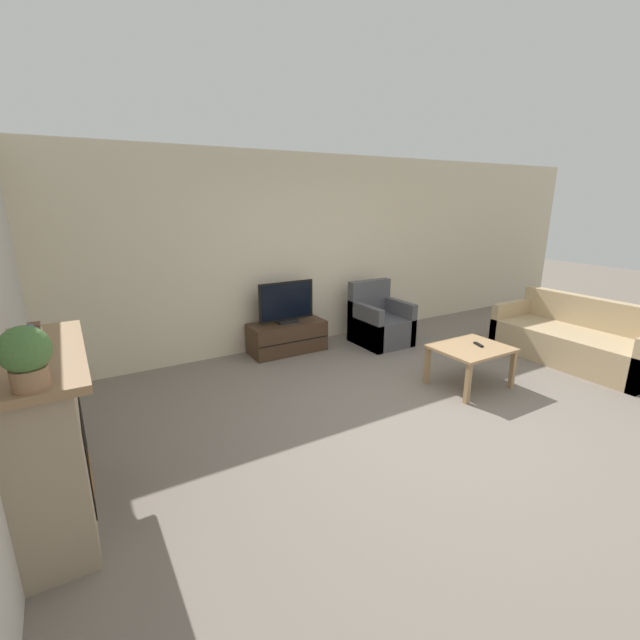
{
  "coord_description": "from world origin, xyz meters",
  "views": [
    {
      "loc": [
        -2.85,
        -2.71,
        2.08
      ],
      "look_at": [
        -0.63,
        1.02,
        0.85
      ],
      "focal_mm": 24.0,
      "sensor_mm": 36.0,
      "label": 1
    }
  ],
  "objects_px": {
    "tv_stand": "(287,337)",
    "armchair": "(379,324)",
    "mantel_vase_centre_left": "(33,343)",
    "mantel_clock": "(35,335)",
    "coffee_table": "(471,352)",
    "mantel_vase_left": "(31,361)",
    "remote": "(478,344)",
    "tv": "(286,304)",
    "potted_plant": "(25,355)",
    "couch": "(576,341)",
    "fireplace": "(50,436)"
  },
  "relations": [
    {
      "from": "tv",
      "to": "coffee_table",
      "type": "xyz_separation_m",
      "value": [
        1.28,
        -2.1,
        -0.29
      ]
    },
    {
      "from": "remote",
      "to": "couch",
      "type": "height_order",
      "value": "couch"
    },
    {
      "from": "tv",
      "to": "couch",
      "type": "distance_m",
      "value": 3.88
    },
    {
      "from": "remote",
      "to": "couch",
      "type": "distance_m",
      "value": 1.75
    },
    {
      "from": "coffee_table",
      "to": "potted_plant",
      "type": "bearing_deg",
      "value": -171.27
    },
    {
      "from": "armchair",
      "to": "tv_stand",
      "type": "bearing_deg",
      "value": 165.41
    },
    {
      "from": "armchair",
      "to": "coffee_table",
      "type": "xyz_separation_m",
      "value": [
        -0.08,
        -1.75,
        0.12
      ]
    },
    {
      "from": "mantel_vase_left",
      "to": "tv_stand",
      "type": "xyz_separation_m",
      "value": [
        2.76,
        2.55,
        -1.05
      ]
    },
    {
      "from": "mantel_vase_left",
      "to": "mantel_clock",
      "type": "height_order",
      "value": "mantel_vase_left"
    },
    {
      "from": "mantel_clock",
      "to": "tv",
      "type": "xyz_separation_m",
      "value": [
        2.76,
        1.98,
        -0.55
      ]
    },
    {
      "from": "remote",
      "to": "armchair",
      "type": "bearing_deg",
      "value": 109.67
    },
    {
      "from": "mantel_vase_left",
      "to": "armchair",
      "type": "height_order",
      "value": "mantel_vase_left"
    },
    {
      "from": "mantel_vase_centre_left",
      "to": "coffee_table",
      "type": "relative_size",
      "value": 0.26
    },
    {
      "from": "potted_plant",
      "to": "tv",
      "type": "distance_m",
      "value": 3.93
    },
    {
      "from": "mantel_vase_left",
      "to": "couch",
      "type": "xyz_separation_m",
      "value": [
        5.87,
        0.27,
        -0.98
      ]
    },
    {
      "from": "tv_stand",
      "to": "armchair",
      "type": "height_order",
      "value": "armchair"
    },
    {
      "from": "mantel_vase_centre_left",
      "to": "mantel_clock",
      "type": "bearing_deg",
      "value": 89.82
    },
    {
      "from": "tv",
      "to": "armchair",
      "type": "xyz_separation_m",
      "value": [
        1.36,
        -0.35,
        -0.4
      ]
    },
    {
      "from": "mantel_vase_left",
      "to": "remote",
      "type": "distance_m",
      "value": 4.24
    },
    {
      "from": "armchair",
      "to": "remote",
      "type": "height_order",
      "value": "armchair"
    },
    {
      "from": "mantel_vase_left",
      "to": "mantel_clock",
      "type": "xyz_separation_m",
      "value": [
        0.0,
        0.57,
        -0.01
      ]
    },
    {
      "from": "mantel_vase_centre_left",
      "to": "armchair",
      "type": "xyz_separation_m",
      "value": [
        4.12,
        1.88,
        -0.98
      ]
    },
    {
      "from": "tv",
      "to": "coffee_table",
      "type": "height_order",
      "value": "tv"
    },
    {
      "from": "mantel_clock",
      "to": "couch",
      "type": "bearing_deg",
      "value": -2.91
    },
    {
      "from": "coffee_table",
      "to": "fireplace",
      "type": "bearing_deg",
      "value": -179.75
    },
    {
      "from": "tv_stand",
      "to": "armchair",
      "type": "distance_m",
      "value": 1.4
    },
    {
      "from": "mantel_vase_left",
      "to": "remote",
      "type": "height_order",
      "value": "mantel_vase_left"
    },
    {
      "from": "fireplace",
      "to": "couch",
      "type": "xyz_separation_m",
      "value": [
        5.89,
        -0.16,
        -0.32
      ]
    },
    {
      "from": "mantel_vase_centre_left",
      "to": "tv_stand",
      "type": "relative_size",
      "value": 0.2
    },
    {
      "from": "tv",
      "to": "coffee_table",
      "type": "distance_m",
      "value": 2.48
    },
    {
      "from": "mantel_vase_left",
      "to": "couch",
      "type": "bearing_deg",
      "value": 2.61
    },
    {
      "from": "mantel_clock",
      "to": "remote",
      "type": "distance_m",
      "value": 4.21
    },
    {
      "from": "armchair",
      "to": "remote",
      "type": "distance_m",
      "value": 1.77
    },
    {
      "from": "coffee_table",
      "to": "armchair",
      "type": "bearing_deg",
      "value": 87.38
    },
    {
      "from": "armchair",
      "to": "couch",
      "type": "xyz_separation_m",
      "value": [
        1.75,
        -1.93,
        -0.02
      ]
    },
    {
      "from": "mantel_vase_centre_left",
      "to": "mantel_clock",
      "type": "distance_m",
      "value": 0.25
    },
    {
      "from": "fireplace",
      "to": "remote",
      "type": "height_order",
      "value": "fireplace"
    },
    {
      "from": "mantel_vase_left",
      "to": "tv",
      "type": "height_order",
      "value": "mantel_vase_left"
    },
    {
      "from": "tv_stand",
      "to": "potted_plant",
      "type": "bearing_deg",
      "value": -135.37
    },
    {
      "from": "tv",
      "to": "coffee_table",
      "type": "bearing_deg",
      "value": -58.73
    },
    {
      "from": "armchair",
      "to": "tv",
      "type": "bearing_deg",
      "value": 165.5
    },
    {
      "from": "mantel_vase_centre_left",
      "to": "fireplace",
      "type": "bearing_deg",
      "value": 99.06
    },
    {
      "from": "coffee_table",
      "to": "couch",
      "type": "bearing_deg",
      "value": -5.44
    },
    {
      "from": "tv_stand",
      "to": "tv",
      "type": "relative_size",
      "value": 1.31
    },
    {
      "from": "mantel_vase_centre_left",
      "to": "tv",
      "type": "relative_size",
      "value": 0.26
    },
    {
      "from": "fireplace",
      "to": "mantel_clock",
      "type": "relative_size",
      "value": 9.44
    },
    {
      "from": "fireplace",
      "to": "mantel_clock",
      "type": "height_order",
      "value": "mantel_clock"
    },
    {
      "from": "potted_plant",
      "to": "armchair",
      "type": "bearing_deg",
      "value": 29.94
    },
    {
      "from": "tv_stand",
      "to": "armchair",
      "type": "relative_size",
      "value": 1.17
    },
    {
      "from": "mantel_clock",
      "to": "tv_stand",
      "type": "relative_size",
      "value": 0.14
    }
  ]
}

